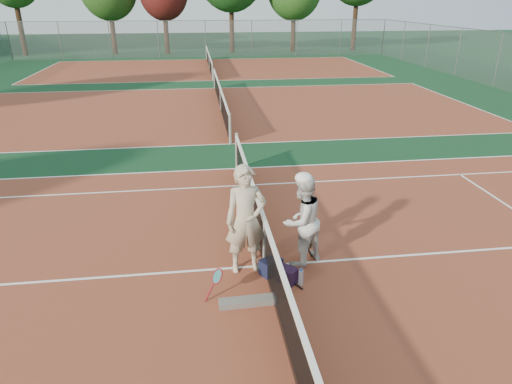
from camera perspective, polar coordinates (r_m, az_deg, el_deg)
The scene contains 17 objects.
ground at distance 8.87m, azimuth 1.02°, elevation -9.22°, with size 130.00×130.00×0.00m, color #0D331A.
court_main at distance 8.87m, azimuth 1.02°, elevation -9.21°, with size 23.77×10.97×0.01m, color brown.
court_far_a at distance 21.47m, azimuth -4.42°, elevation 10.26°, with size 23.77×10.97×0.01m, color brown.
court_far_b at distance 34.76m, azimuth -5.84°, elevation 15.12°, with size 23.77×10.97×0.01m, color brown.
net_main at distance 8.61m, azimuth 1.04°, elevation -6.35°, with size 0.10×10.98×1.02m, color black, non-canonical shape.
net_far_a at distance 21.37m, azimuth -4.47°, elevation 11.58°, with size 0.10×10.98×1.02m, color black, non-canonical shape.
net_far_b at distance 34.69m, azimuth -5.88°, elevation 15.95°, with size 0.10×10.98×1.02m, color black, non-canonical shape.
fence_back at distance 41.56m, azimuth -6.32°, elevation 18.47°, with size 32.00×0.06×3.00m, color slate, non-canonical shape.
player_a at distance 8.28m, azimuth -1.28°, elevation -3.51°, with size 0.76×0.50×2.07m, color #BBAC91.
player_b at distance 8.61m, azimuth 5.75°, elevation -3.57°, with size 0.87×0.68×1.79m, color silver.
racket_red at distance 7.94m, azimuth -4.85°, elevation -11.34°, with size 0.35×0.27×0.52m, color maroon, non-canonical shape.
racket_black_held at distance 8.91m, azimuth 6.20°, elevation -7.27°, with size 0.34×0.27×0.52m, color black, non-canonical shape.
racket_spare at distance 8.54m, azimuth 3.68°, elevation -10.57°, with size 0.60×0.27×0.03m, color black, non-canonical shape.
sports_bag_navy at distance 8.57m, azimuth 1.88°, elevation -9.31°, with size 0.39×0.27×0.31m, color black.
sports_bag_purple at distance 8.37m, azimuth 3.87°, elevation -10.32°, with size 0.35×0.24×0.29m, color black.
net_cover_canvas at distance 7.86m, azimuth -1.04°, elevation -13.54°, with size 0.97×0.22×0.10m, color #5E5B55.
water_bottle at distance 8.30m, azimuth 5.62°, elevation -10.64°, with size 0.09×0.09×0.30m, color silver.
Camera 1 is at (-1.15, -7.41, 4.74)m, focal length 32.00 mm.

